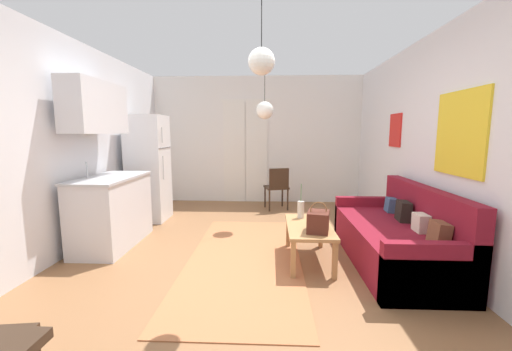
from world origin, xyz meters
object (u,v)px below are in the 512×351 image
coffee_table (309,230)px  couch (398,239)px  bamboo_vase (301,209)px  refrigerator (149,168)px  handbag (318,221)px  accent_chair (277,186)px  pendant_lamp_far (265,110)px  pendant_lamp_near (261,61)px

coffee_table → couch: bearing=-0.0°
bamboo_vase → refrigerator: 2.79m
bamboo_vase → handbag: bamboo_vase is taller
coffee_table → handbag: size_ratio=2.98×
handbag → refrigerator: 3.19m
couch → accent_chair: couch is taller
pendant_lamp_far → refrigerator: bearing=175.9°
accent_chair → pendant_lamp_far: bearing=60.8°
couch → pendant_lamp_near: pendant_lamp_near is taller
couch → accent_chair: bearing=118.7°
refrigerator → accent_chair: (2.18, 0.78, -0.42)m
couch → pendant_lamp_far: size_ratio=2.05×
bamboo_vase → pendant_lamp_near: pendant_lamp_near is taller
bamboo_vase → refrigerator: refrigerator is taller
coffee_table → refrigerator: (-2.49, 1.64, 0.51)m
pendant_lamp_near → pendant_lamp_far: 2.29m
couch → pendant_lamp_far: bearing=136.0°
couch → accent_chair: size_ratio=2.39×
refrigerator → pendant_lamp_near: 3.33m
handbag → couch: bearing=13.8°
bamboo_vase → refrigerator: bearing=151.1°
handbag → refrigerator: size_ratio=0.19×
handbag → pendant_lamp_far: (-0.61, 1.73, 1.28)m
coffee_table → accent_chair: 2.44m
couch → pendant_lamp_near: 2.48m
bamboo_vase → handbag: 0.55m
refrigerator → couch: bearing=-25.0°
coffee_table → refrigerator: size_ratio=0.55×
coffee_table → pendant_lamp_near: 1.94m
accent_chair → pendant_lamp_far: (-0.23, -0.92, 1.36)m
coffee_table → bamboo_vase: 0.35m
couch → handbag: (-0.95, -0.23, 0.26)m
couch → handbag: bearing=-166.2°
refrigerator → pendant_lamp_far: bearing=-4.1°
accent_chair → pendant_lamp_far: pendant_lamp_far is taller
couch → accent_chair: 2.77m
couch → handbag: couch is taller
coffee_table → pendant_lamp_near: pendant_lamp_near is taller
pendant_lamp_near → pendant_lamp_far: size_ratio=0.72×
handbag → refrigerator: (-2.56, 1.87, 0.34)m
refrigerator → accent_chair: 2.35m
couch → bamboo_vase: size_ratio=4.54×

